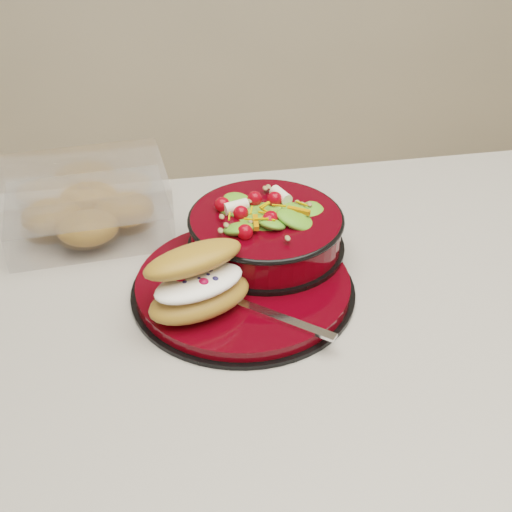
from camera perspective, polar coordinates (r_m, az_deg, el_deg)
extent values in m
cube|color=#AFAAA0|center=(0.88, 3.74, -5.82)|extent=(1.24, 0.74, 0.04)
cylinder|color=black|center=(0.90, -1.03, -2.79)|extent=(0.28, 0.28, 0.01)
cylinder|color=#4F0208|center=(0.89, -1.04, -2.28)|extent=(0.27, 0.27, 0.01)
torus|color=black|center=(0.88, -0.29, -2.39)|extent=(0.15, 0.15, 0.01)
cylinder|color=black|center=(0.94, 0.78, 0.77)|extent=(0.21, 0.21, 0.01)
cylinder|color=#4F0208|center=(0.93, 0.79, 2.05)|extent=(0.20, 0.20, 0.04)
torus|color=black|center=(0.92, 0.80, 2.99)|extent=(0.20, 0.20, 0.01)
ellipsoid|color=#3F8023|center=(0.92, 0.79, 2.64)|extent=(0.17, 0.17, 0.07)
sphere|color=red|center=(0.91, 3.34, 4.91)|extent=(0.02, 0.02, 0.02)
sphere|color=red|center=(0.93, 1.98, 5.79)|extent=(0.02, 0.02, 0.02)
sphere|color=red|center=(0.93, -0.20, 5.85)|extent=(0.02, 0.02, 0.02)
sphere|color=red|center=(0.91, -1.67, 5.03)|extent=(0.02, 0.02, 0.02)
sphere|color=red|center=(0.88, -1.32, 3.91)|extent=(0.02, 0.02, 0.02)
sphere|color=red|center=(0.87, 0.72, 3.34)|extent=(0.02, 0.02, 0.02)
sphere|color=red|center=(0.88, 2.83, 3.81)|extent=(0.02, 0.02, 0.02)
cylinder|color=silver|center=(0.94, 2.03, 5.88)|extent=(0.03, 0.04, 0.02)
cylinder|color=silver|center=(0.91, -1.64, 5.00)|extent=(0.04, 0.03, 0.02)
cube|color=orange|center=(0.88, -0.02, 3.76)|extent=(0.03, 0.03, 0.01)
cube|color=orange|center=(0.90, 3.47, 4.68)|extent=(0.03, 0.02, 0.01)
ellipsoid|color=#A87133|center=(0.83, -4.52, -3.38)|extent=(0.14, 0.11, 0.04)
ellipsoid|color=white|center=(0.82, -4.59, -2.18)|extent=(0.12, 0.10, 0.02)
ellipsoid|color=#A87133|center=(0.82, -4.80, -0.22)|extent=(0.14, 0.10, 0.03)
sphere|color=red|center=(0.81, -6.01, -1.99)|extent=(0.01, 0.01, 0.01)
sphere|color=red|center=(0.81, -4.21, -2.19)|extent=(0.01, 0.01, 0.01)
sphere|color=#191947|center=(0.82, -5.16, -1.67)|extent=(0.01, 0.01, 0.01)
sphere|color=#191947|center=(0.82, -3.86, -1.69)|extent=(0.01, 0.01, 0.01)
sphere|color=#191947|center=(0.81, -4.58, -2.00)|extent=(0.01, 0.01, 0.01)
sphere|color=#191947|center=(0.81, -3.28, -1.94)|extent=(0.01, 0.01, 0.01)
sphere|color=#191947|center=(0.81, -5.70, -2.27)|extent=(0.01, 0.01, 0.01)
sphere|color=#191947|center=(0.82, -3.67, -1.37)|extent=(0.01, 0.01, 0.01)
cube|color=silver|center=(0.82, 2.18, -5.05)|extent=(0.11, 0.10, 0.00)
cube|color=silver|center=(0.86, -2.62, -3.25)|extent=(0.05, 0.04, 0.00)
cube|color=white|center=(1.03, -13.24, 3.19)|extent=(0.23, 0.18, 0.05)
cube|color=white|center=(1.01, -13.60, 5.48)|extent=(0.23, 0.18, 0.04)
ellipsoid|color=#A87133|center=(1.03, -16.03, 3.08)|extent=(0.08, 0.07, 0.04)
ellipsoid|color=#A87133|center=(1.03, -10.49, 3.67)|extent=(0.08, 0.07, 0.04)
ellipsoid|color=#A87133|center=(1.06, -13.24, 4.49)|extent=(0.08, 0.07, 0.04)
ellipsoid|color=#A87133|center=(0.99, -13.30, 2.19)|extent=(0.08, 0.07, 0.04)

